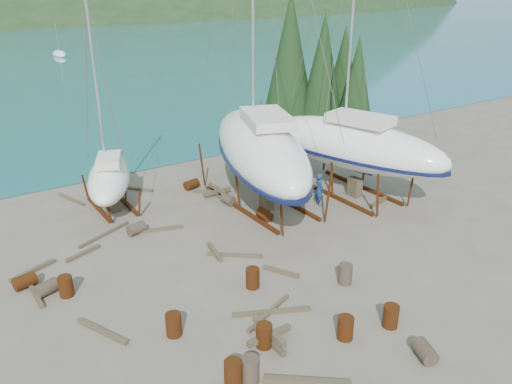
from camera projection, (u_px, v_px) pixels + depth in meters
ground at (282, 261)px, 22.83m from camera, size 600.00×600.00×0.00m
far_house_right at (38, 12)px, 182.82m from camera, size 6.60×5.60×5.60m
cypress_near_right at (323, 73)px, 36.27m from camera, size 3.60×3.60×10.00m
cypress_mid_right at (356, 87)px, 35.84m from camera, size 3.06×3.06×8.50m
cypress_back_left at (290, 59)px, 36.69m from camera, size 4.14×4.14×11.50m
cypress_far_right at (343, 76)px, 38.80m from camera, size 3.24×3.24×9.00m
moored_boat_mid at (59, 54)px, 89.16m from camera, size 2.00×5.00×6.05m
large_sailboat_near at (260, 148)px, 27.45m from camera, size 8.43×14.06×21.30m
large_sailboat_far at (351, 144)px, 29.21m from camera, size 6.54×12.49×18.96m
small_sailboat_shore at (109, 177)px, 27.63m from camera, size 4.75×7.30×11.19m
worker at (319, 189)px, 28.35m from camera, size 0.60×0.78×1.91m
drum_0 at (233, 373)px, 15.62m from camera, size 0.58×0.58×0.88m
drum_1 at (425, 351)px, 16.76m from camera, size 0.87×1.03×0.58m
drum_2 at (25, 281)px, 20.74m from camera, size 0.97×0.73×0.58m
drum_3 at (345, 328)px, 17.68m from camera, size 0.58×0.58×0.88m
drum_4 at (192, 184)px, 30.87m from camera, size 0.99×0.76×0.58m
drum_5 at (345, 274)px, 20.99m from camera, size 0.58×0.58×0.88m
drum_6 at (265, 215)px, 26.79m from camera, size 0.59×0.89×0.58m
drum_7 at (391, 316)px, 18.31m from camera, size 0.58×0.58×0.88m
drum_8 at (66, 286)px, 20.13m from camera, size 0.58×0.58×0.88m
drum_9 at (136, 229)px, 25.25m from camera, size 0.98×0.75×0.58m
drum_10 at (264, 336)px, 17.29m from camera, size 0.58×0.58×0.88m
drum_11 at (228, 200)px, 28.67m from camera, size 0.66×0.93×0.58m
drum_13 at (174, 325)px, 17.85m from camera, size 0.58×0.58×0.88m
drum_14 at (253, 278)px, 20.71m from camera, size 0.58×0.58×0.88m
drum_15 at (47, 288)px, 20.28m from camera, size 1.02×0.84×0.58m
drum_16 at (250, 370)px, 15.75m from camera, size 0.58×0.58×0.88m
timber_0 at (71, 199)px, 29.27m from camera, size 0.90×2.45×0.14m
timber_1 at (379, 202)px, 28.86m from camera, size 1.89×0.66×0.19m
timber_2 at (33, 270)px, 21.90m from camera, size 2.06×0.98×0.19m
timber_3 at (269, 313)px, 19.10m from camera, size 2.65×1.18×0.15m
timber_4 at (83, 253)px, 23.33m from camera, size 1.77×0.79×0.17m
timber_5 at (272, 312)px, 19.15m from camera, size 2.83×1.46×0.16m
timber_6 at (210, 192)px, 30.31m from camera, size 1.78×1.28×0.19m
timber_7 at (281, 272)px, 21.82m from camera, size 0.96×1.55×0.17m
timber_8 at (215, 252)px, 23.45m from camera, size 0.51×1.73×0.19m
timber_9 at (135, 189)px, 30.77m from camera, size 1.64×1.89×0.15m
timber_10 at (159, 230)px, 25.61m from camera, size 2.43×0.87×0.16m
timber_11 at (235, 255)px, 23.19m from camera, size 2.12×1.79×0.15m
timber_12 at (102, 331)px, 18.05m from camera, size 1.17×2.32×0.17m
timber_15 at (104, 234)px, 25.12m from camera, size 2.98×1.44×0.15m
timber_16 at (307, 382)px, 15.69m from camera, size 2.30×1.92×0.23m
timber_17 at (34, 293)px, 20.34m from camera, size 0.25×2.48×0.16m
timber_pile_fore at (269, 336)px, 17.50m from camera, size 1.80×1.80×0.60m
timber_pile_aft at (217, 192)px, 29.76m from camera, size 1.80×1.80×0.60m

